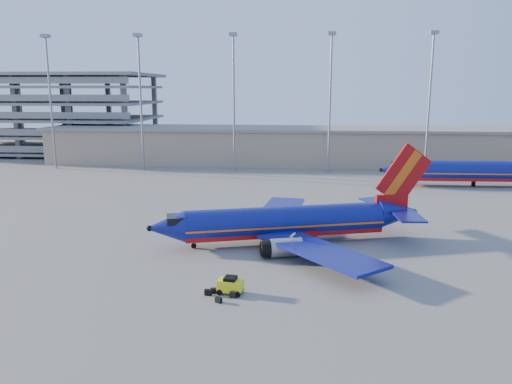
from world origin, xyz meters
TOP-DOWN VIEW (x-y plane):
  - ground at (0.00, 0.00)m, footprint 220.00×220.00m
  - terminal_building at (10.00, 58.00)m, footprint 122.00×16.00m
  - parking_garage at (-62.00, 74.05)m, footprint 62.00×32.00m
  - light_mast_row at (5.00, 46.00)m, footprint 101.60×1.60m
  - aircraft_main at (8.05, -3.90)m, footprint 32.47×30.78m
  - aircraft_second at (41.51, 32.81)m, footprint 36.68×14.30m
  - baggage_tug at (3.06, -19.09)m, footprint 2.32×1.62m
  - luggage_pile at (2.27, -19.61)m, footprint 2.86×2.99m

SIDE VIEW (x-z plane):
  - ground at x=0.00m, z-range 0.00..0.00m
  - luggage_pile at x=2.27m, z-range -0.02..0.51m
  - baggage_tug at x=3.06m, z-range 0.03..1.57m
  - aircraft_main at x=8.05m, z-range -3.23..8.04m
  - aircraft_second at x=41.51m, z-range -3.36..9.06m
  - terminal_building at x=10.00m, z-range 0.07..8.57m
  - parking_garage at x=-62.00m, z-range 1.03..22.43m
  - light_mast_row at x=5.00m, z-range 3.23..31.88m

